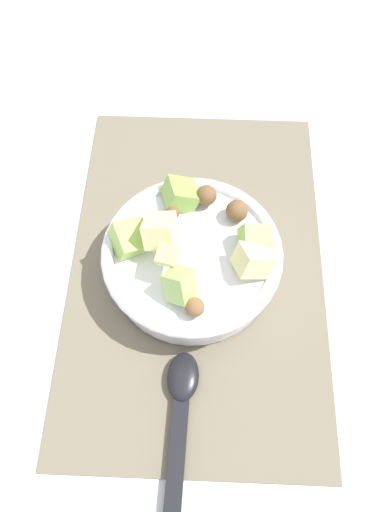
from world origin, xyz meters
name	(u,v)px	position (x,y,z in m)	size (l,w,h in m)	color
ground_plane	(197,267)	(0.00, 0.00, 0.00)	(2.40, 2.40, 0.00)	silver
placemat	(197,266)	(0.00, 0.00, 0.00)	(0.50, 0.32, 0.01)	#756B56
salad_bowl	(192,257)	(0.01, -0.01, 0.04)	(0.22, 0.22, 0.10)	white
serving_spoon	(179,422)	(0.20, -0.01, 0.01)	(0.23, 0.04, 0.01)	black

